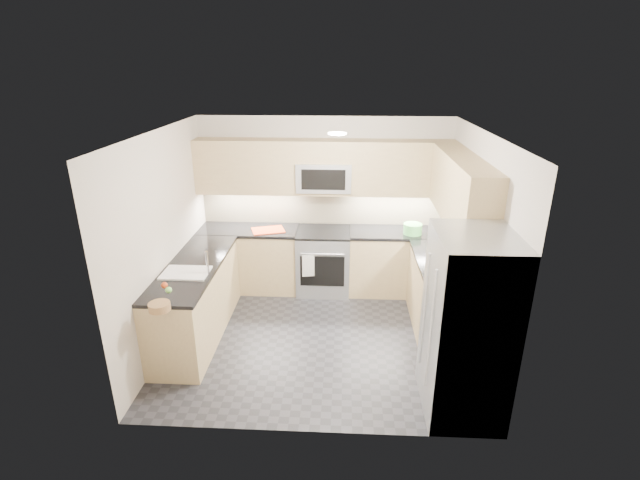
{
  "coord_description": "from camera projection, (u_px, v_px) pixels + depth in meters",
  "views": [
    {
      "loc": [
        0.28,
        -4.94,
        3.19
      ],
      "look_at": [
        0.0,
        0.35,
        1.15
      ],
      "focal_mm": 26.0,
      "sensor_mm": 36.0,
      "label": 1
    }
  ],
  "objects": [
    {
      "name": "fruit_basket",
      "position": [
        159.0,
        307.0,
        4.48
      ],
      "size": [
        0.25,
        0.25,
        0.08
      ],
      "primitive_type": "cylinder",
      "rotation": [
        0.0,
        0.0,
        0.25
      ],
      "color": "#966F46",
      "rests_on": "countertop_peninsula"
    },
    {
      "name": "fruit_apple",
      "position": [
        164.0,
        285.0,
        4.74
      ],
      "size": [
        0.07,
        0.07,
        0.07
      ],
      "primitive_type": "sphere",
      "color": "#AE3913",
      "rests_on": "fruit_basket"
    },
    {
      "name": "base_cab_back_right",
      "position": [
        398.0,
        263.0,
        6.76
      ],
      "size": [
        1.42,
        0.6,
        0.9
      ],
      "primitive_type": "cube",
      "color": "tan",
      "rests_on": "floor"
    },
    {
      "name": "upper_cab_right",
      "position": [
        462.0,
        190.0,
        5.29
      ],
      "size": [
        0.35,
        1.95,
        0.75
      ],
      "primitive_type": "cube",
      "color": "tan",
      "rests_on": "wall_right"
    },
    {
      "name": "fruit_pear",
      "position": [
        169.0,
        290.0,
        4.64
      ],
      "size": [
        0.07,
        0.07,
        0.07
      ],
      "primitive_type": "sphere",
      "color": "#6EB94F",
      "rests_on": "fruit_basket"
    },
    {
      "name": "base_cab_peninsula",
      "position": [
        197.0,
        301.0,
        5.68
      ],
      "size": [
        0.6,
        2.0,
        0.9
      ],
      "primitive_type": "cube",
      "color": "tan",
      "rests_on": "floor"
    },
    {
      "name": "base_cab_right",
      "position": [
        441.0,
        301.0,
        5.67
      ],
      "size": [
        0.6,
        1.7,
        0.9
      ],
      "primitive_type": "cube",
      "color": "tan",
      "rests_on": "floor"
    },
    {
      "name": "wall_left",
      "position": [
        165.0,
        240.0,
        5.41
      ],
      "size": [
        0.02,
        3.2,
        2.5
      ],
      "primitive_type": "cube",
      "color": "#BCB1A4",
      "rests_on": "floor"
    },
    {
      "name": "countertop_back_right",
      "position": [
        400.0,
        233.0,
        6.59
      ],
      "size": [
        1.42,
        0.63,
        0.04
      ],
      "primitive_type": "cube",
      "color": "black",
      "rests_on": "base_cab_back_right"
    },
    {
      "name": "oven_handle",
      "position": [
        322.0,
        254.0,
        6.37
      ],
      "size": [
        0.6,
        0.02,
        0.02
      ],
      "primitive_type": "cylinder",
      "rotation": [
        0.0,
        1.57,
        0.0
      ],
      "color": "#B2B5BA",
      "rests_on": "gas_range"
    },
    {
      "name": "faucet",
      "position": [
        207.0,
        263.0,
        5.21
      ],
      "size": [
        0.03,
        0.03,
        0.28
      ],
      "primitive_type": "cylinder",
      "color": "silver",
      "rests_on": "countertop_peninsula"
    },
    {
      "name": "backsplash_back",
      "position": [
        324.0,
        207.0,
        6.82
      ],
      "size": [
        3.6,
        0.01,
        0.51
      ],
      "primitive_type": "cube",
      "color": "tan",
      "rests_on": "wall_back"
    },
    {
      "name": "countertop_peninsula",
      "position": [
        193.0,
        266.0,
        5.51
      ],
      "size": [
        0.63,
        2.0,
        0.04
      ],
      "primitive_type": "cube",
      "color": "black",
      "rests_on": "base_cab_peninsula"
    },
    {
      "name": "utensil_bowl",
      "position": [
        413.0,
        229.0,
        6.47
      ],
      "size": [
        0.3,
        0.3,
        0.15
      ],
      "primitive_type": "cylinder",
      "rotation": [
        0.0,
        0.0,
        0.17
      ],
      "color": "#4FB34D",
      "rests_on": "countertop_back_right"
    },
    {
      "name": "countertop_back_left",
      "position": [
        248.0,
        230.0,
        6.7
      ],
      "size": [
        1.42,
        0.63,
        0.04
      ],
      "primitive_type": "cube",
      "color": "black",
      "rests_on": "base_cab_back_left"
    },
    {
      "name": "cutting_board",
      "position": [
        268.0,
        230.0,
        6.61
      ],
      "size": [
        0.52,
        0.44,
        0.01
      ],
      "primitive_type": "cube",
      "rotation": [
        0.0,
        0.0,
        0.32
      ],
      "color": "red",
      "rests_on": "countertop_back_left"
    },
    {
      "name": "fridge_handle_right",
      "position": [
        424.0,
        310.0,
        4.47
      ],
      "size": [
        0.02,
        0.02,
        1.2
      ],
      "primitive_type": "cylinder",
      "color": "#B2B5BA",
      "rests_on": "refrigerator"
    },
    {
      "name": "gas_range",
      "position": [
        323.0,
        262.0,
        6.79
      ],
      "size": [
        0.76,
        0.65,
        0.91
      ],
      "primitive_type": "cube",
      "color": "#999DA1",
      "rests_on": "floor"
    },
    {
      "name": "base_cab_back_left",
      "position": [
        250.0,
        260.0,
        6.87
      ],
      "size": [
        1.42,
        0.6,
        0.9
      ],
      "primitive_type": "cube",
      "color": "tan",
      "rests_on": "floor"
    },
    {
      "name": "sink_basin",
      "position": [
        186.0,
        278.0,
        5.29
      ],
      "size": [
        0.52,
        0.38,
        0.16
      ],
      "primitive_type": "cube",
      "color": "white",
      "rests_on": "base_cab_peninsula"
    },
    {
      "name": "oven_door_glass",
      "position": [
        322.0,
        271.0,
        6.49
      ],
      "size": [
        0.62,
        0.02,
        0.45
      ],
      "primitive_type": "cube",
      "color": "black",
      "rests_on": "gas_range"
    },
    {
      "name": "refrigerator",
      "position": [
        467.0,
        326.0,
        4.3
      ],
      "size": [
        0.7,
        0.9,
        1.8
      ],
      "primitive_type": "cube",
      "color": "#9FA3A7",
      "rests_on": "floor"
    },
    {
      "name": "dish_towel_check",
      "position": [
        308.0,
        266.0,
        6.42
      ],
      "size": [
        0.17,
        0.05,
        0.32
      ],
      "primitive_type": "cube",
      "rotation": [
        0.0,
        0.0,
        0.2
      ],
      "color": "white",
      "rests_on": "oven_handle"
    },
    {
      "name": "countertop_right",
      "position": [
        445.0,
        266.0,
        5.5
      ],
      "size": [
        0.63,
        1.7,
        0.04
      ],
      "primitive_type": "cube",
      "color": "black",
      "rests_on": "base_cab_right"
    },
    {
      "name": "wall_right",
      "position": [
        477.0,
        246.0,
        5.23
      ],
      "size": [
        0.02,
        3.2,
        2.5
      ],
      "primitive_type": "cube",
      "color": "#BCB1A4",
      "rests_on": "floor"
    },
    {
      "name": "range_cooktop",
      "position": [
        323.0,
        232.0,
        6.63
      ],
      "size": [
        0.76,
        0.65,
        0.03
      ],
      "primitive_type": "cube",
      "color": "black",
      "rests_on": "gas_range"
    },
    {
      "name": "backsplash_right",
      "position": [
        467.0,
        236.0,
        5.67
      ],
      "size": [
        0.01,
        2.3,
        0.51
      ],
      "primitive_type": "cube",
      "color": "tan",
      "rests_on": "wall_right"
    },
    {
      "name": "upper_cab_back",
      "position": [
        324.0,
        167.0,
        6.44
      ],
      "size": [
        3.6,
        0.35,
        0.75
      ],
      "primitive_type": "cube",
      "color": "tan",
      "rests_on": "wall_back"
    },
    {
      "name": "wall_back",
      "position": [
        324.0,
        203.0,
        6.81
      ],
      "size": [
        3.6,
        0.02,
        2.5
      ],
      "primitive_type": "cube",
      "color": "#BCB1A4",
      "rests_on": "floor"
    },
    {
      "name": "microwave_door",
      "position": [
        323.0,
        180.0,
        6.27
      ],
      "size": [
        0.6,
        0.01,
        0.28
      ],
      "primitive_type": "cube",
      "color": "black",
      "rests_on": "microwave"
    },
    {
      "name": "microwave",
      "position": [
        324.0,
        176.0,
        6.46
      ],
      "size": [
        0.76,
        0.4,
        0.4
      ],
      "primitive_type": "cube",
      "color": "#ACAEB4",
      "rests_on": "upper_cab_back"
    },
    {
      "name": "fridge_handle_left",
      "position": [
        431.0,
        331.0,
        4.13
      ],
      "size": [
        0.02,
        0.02,
        1.2
      ],
      "primitive_type": "cylinder",
      "color": "#B2B5BA",
      "rests_on": "refrigerator"
    },
    {
      "name": "wall_front",
      "position": [
        308.0,
        313.0,
        3.83
      ],
      "size": [
        3.6,
        0.02,
        2.5
      ],
      "primitive_type": "cube",
      "color": "#BCB1A4",
      "rests_on": "floor"
    },
    {
      "name": "floor",
      "position": [
        319.0,
        336.0,
        5.77
      ],
      "size": [
        3.6,
        3.2,
        0.0
      ],
      "primitive_type": "cube",
      "color": "#232328",
      "rests_on": "ground"
    },
    {
      "name": "ceiling",
      "position": [
        318.0,
        132.0,
        4.87
      ],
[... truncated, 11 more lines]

